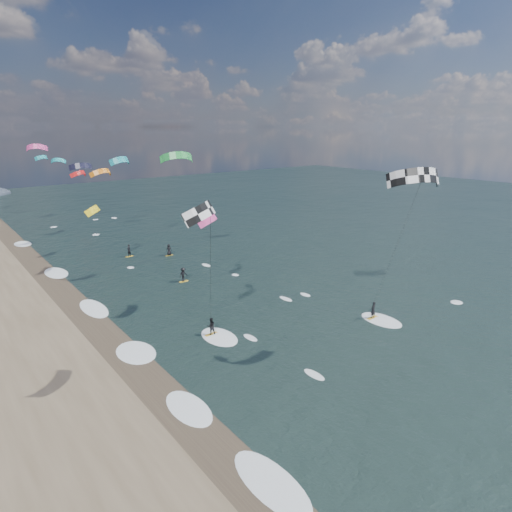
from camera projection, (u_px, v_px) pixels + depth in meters
ground at (373, 387)px, 30.15m from camera, size 260.00×260.00×0.00m
wet_sand_strip at (153, 384)px, 30.48m from camera, size 3.00×240.00×0.00m
kitesurfer_near_a at (412, 212)px, 32.15m from camera, size 7.77×8.97×15.35m
kitesurfer_near_b at (213, 258)px, 30.75m from camera, size 6.90×8.98×13.65m
far_kitesurfers at (167, 262)px, 55.29m from camera, size 5.77×14.56×1.77m
bg_kite_field at (93, 168)px, 67.12m from camera, size 14.18×74.46×7.84m
shoreline_surf at (141, 352)px, 34.75m from camera, size 2.40×79.40×0.11m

